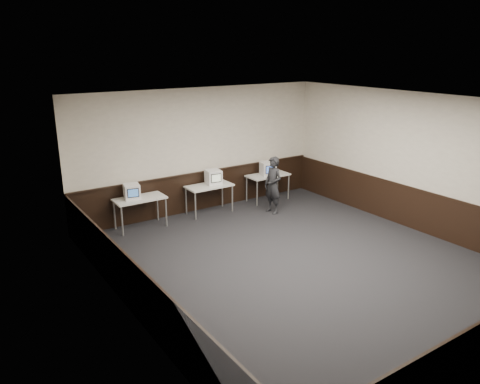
# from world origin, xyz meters

# --- Properties ---
(floor) EXTENTS (8.00, 8.00, 0.00)m
(floor) POSITION_xyz_m (0.00, 0.00, 0.00)
(floor) COLOR black
(floor) RESTS_ON ground
(ceiling) EXTENTS (8.00, 8.00, 0.00)m
(ceiling) POSITION_xyz_m (0.00, 0.00, 3.20)
(ceiling) COLOR white
(ceiling) RESTS_ON back_wall
(back_wall) EXTENTS (7.00, 0.00, 7.00)m
(back_wall) POSITION_xyz_m (0.00, 4.00, 1.60)
(back_wall) COLOR beige
(back_wall) RESTS_ON ground
(left_wall) EXTENTS (0.00, 8.00, 8.00)m
(left_wall) POSITION_xyz_m (-3.50, 0.00, 1.60)
(left_wall) COLOR beige
(left_wall) RESTS_ON ground
(right_wall) EXTENTS (0.00, 8.00, 8.00)m
(right_wall) POSITION_xyz_m (3.50, 0.00, 1.60)
(right_wall) COLOR beige
(right_wall) RESTS_ON ground
(wainscot_back) EXTENTS (6.98, 0.04, 1.00)m
(wainscot_back) POSITION_xyz_m (0.00, 3.98, 0.50)
(wainscot_back) COLOR black
(wainscot_back) RESTS_ON back_wall
(wainscot_left) EXTENTS (0.04, 7.98, 1.00)m
(wainscot_left) POSITION_xyz_m (-3.48, 0.00, 0.50)
(wainscot_left) COLOR black
(wainscot_left) RESTS_ON left_wall
(wainscot_right) EXTENTS (0.04, 7.98, 1.00)m
(wainscot_right) POSITION_xyz_m (3.48, 0.00, 0.50)
(wainscot_right) COLOR black
(wainscot_right) RESTS_ON right_wall
(wainscot_rail) EXTENTS (6.98, 0.06, 0.04)m
(wainscot_rail) POSITION_xyz_m (0.00, 3.96, 1.02)
(wainscot_rail) COLOR black
(wainscot_rail) RESTS_ON wainscot_back
(desk_left) EXTENTS (1.20, 0.60, 0.75)m
(desk_left) POSITION_xyz_m (-1.90, 3.60, 0.68)
(desk_left) COLOR silver
(desk_left) RESTS_ON ground
(desk_center) EXTENTS (1.20, 0.60, 0.75)m
(desk_center) POSITION_xyz_m (0.00, 3.60, 0.68)
(desk_center) COLOR silver
(desk_center) RESTS_ON ground
(desk_right) EXTENTS (1.20, 0.60, 0.75)m
(desk_right) POSITION_xyz_m (1.90, 3.60, 0.68)
(desk_right) COLOR silver
(desk_right) RESTS_ON ground
(emac_left) EXTENTS (0.42, 0.44, 0.35)m
(emac_left) POSITION_xyz_m (-2.06, 3.63, 0.93)
(emac_left) COLOR white
(emac_left) RESTS_ON desk_left
(emac_center) EXTENTS (0.43, 0.45, 0.37)m
(emac_center) POSITION_xyz_m (0.16, 3.64, 0.94)
(emac_center) COLOR white
(emac_center) RESTS_ON desk_center
(emac_right) EXTENTS (0.47, 0.48, 0.38)m
(emac_right) POSITION_xyz_m (1.85, 3.55, 0.94)
(emac_right) COLOR white
(emac_right) RESTS_ON desk_right
(person) EXTENTS (0.42, 0.58, 1.49)m
(person) POSITION_xyz_m (1.38, 2.70, 0.74)
(person) COLOR black
(person) RESTS_ON ground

